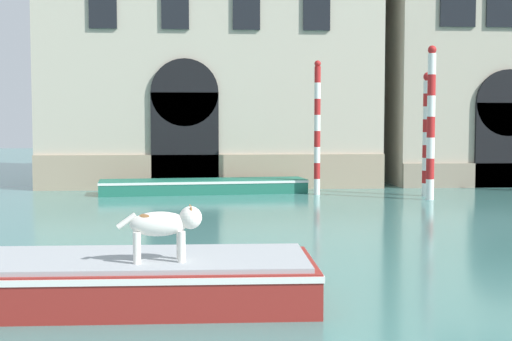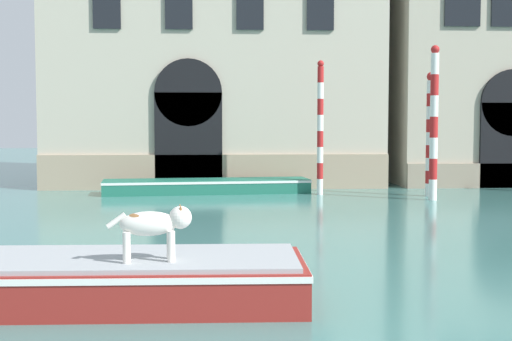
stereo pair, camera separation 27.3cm
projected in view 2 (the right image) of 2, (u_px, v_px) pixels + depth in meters
boat_foreground at (57, 279)px, 9.31m from camera, size 6.55×2.08×0.63m
dog_on_deck at (155, 224)px, 8.99m from camera, size 1.07×0.39×0.71m
boat_moored_near_palazzo at (207, 186)px, 23.60m from camera, size 6.91×2.11×0.46m
mooring_pole_0 at (434, 123)px, 21.38m from camera, size 0.25×0.25×4.65m
mooring_pole_4 at (320, 127)px, 22.96m from camera, size 0.21×0.21×4.33m
mooring_pole_5 at (430, 134)px, 22.55m from camera, size 0.29×0.29×3.93m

